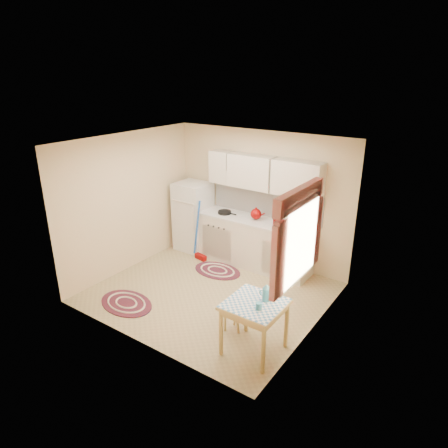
{
  "coord_description": "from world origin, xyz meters",
  "views": [
    {
      "loc": [
        3.5,
        -4.67,
        3.47
      ],
      "look_at": [
        0.1,
        0.25,
        1.17
      ],
      "focal_mm": 32.0,
      "sensor_mm": 36.0,
      "label": 1
    }
  ],
  "objects_px": {
    "fridge": "(193,217)",
    "stool": "(233,317)",
    "table": "(254,327)",
    "base_cabinets": "(253,243)"
  },
  "relations": [
    {
      "from": "fridge",
      "to": "base_cabinets",
      "type": "bearing_deg",
      "value": 2.06
    },
    {
      "from": "fridge",
      "to": "base_cabinets",
      "type": "xyz_separation_m",
      "value": [
        1.39,
        0.05,
        -0.26
      ]
    },
    {
      "from": "fridge",
      "to": "stool",
      "type": "xyz_separation_m",
      "value": [
        2.22,
        -1.9,
        -0.49
      ]
    },
    {
      "from": "base_cabinets",
      "to": "stool",
      "type": "distance_m",
      "value": 2.13
    },
    {
      "from": "table",
      "to": "stool",
      "type": "xyz_separation_m",
      "value": [
        -0.48,
        0.22,
        -0.15
      ]
    },
    {
      "from": "table",
      "to": "stool",
      "type": "distance_m",
      "value": 0.55
    },
    {
      "from": "table",
      "to": "fridge",
      "type": "bearing_deg",
      "value": 141.92
    },
    {
      "from": "fridge",
      "to": "stool",
      "type": "relative_size",
      "value": 3.33
    },
    {
      "from": "base_cabinets",
      "to": "table",
      "type": "distance_m",
      "value": 2.53
    },
    {
      "from": "base_cabinets",
      "to": "table",
      "type": "relative_size",
      "value": 3.12
    }
  ]
}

